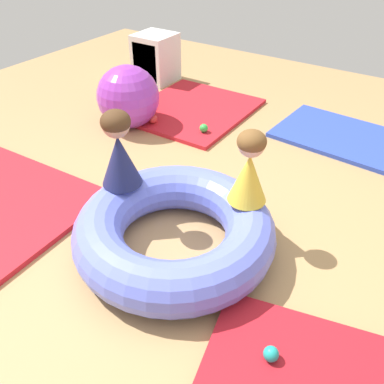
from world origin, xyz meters
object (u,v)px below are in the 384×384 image
at_px(play_ball_red, 153,119).
at_px(play_ball_pink, 146,101).
at_px(play_ball_green, 204,128).
at_px(exercise_ball_large, 128,97).
at_px(inflatable_cushion, 175,231).
at_px(storage_cube, 155,58).
at_px(child_in_navy, 119,149).
at_px(play_ball_teal, 271,354).
at_px(child_in_yellow, 249,168).

bearing_deg(play_ball_red, play_ball_pink, 137.72).
relative_size(play_ball_green, exercise_ball_large, 0.14).
xyz_separation_m(play_ball_pink, exercise_ball_large, (0.12, -0.40, 0.22)).
bearing_deg(inflatable_cushion, storage_cube, 130.18).
relative_size(child_in_navy, play_ball_red, 5.91).
xyz_separation_m(play_ball_green, exercise_ball_large, (-0.73, -0.22, 0.22)).
bearing_deg(child_in_navy, play_ball_pink, 3.94).
relative_size(play_ball_pink, play_ball_teal, 1.17).
relative_size(child_in_navy, play_ball_green, 6.36).
distance_m(child_in_yellow, play_ball_teal, 1.05).
bearing_deg(play_ball_pink, play_ball_green, -12.30).
distance_m(inflatable_cushion, play_ball_green, 1.58).
relative_size(play_ball_pink, exercise_ball_large, 0.15).
xyz_separation_m(inflatable_cushion, child_in_yellow, (0.31, 0.35, 0.39)).
bearing_deg(play_ball_red, child_in_navy, -59.55).
bearing_deg(inflatable_cushion, child_in_yellow, 48.67).
relative_size(child_in_yellow, child_in_navy, 0.93).
distance_m(inflatable_cushion, storage_cube, 3.03).
bearing_deg(play_ball_teal, play_ball_pink, 139.97).
height_order(child_in_navy, play_ball_teal, child_in_navy).
bearing_deg(child_in_yellow, child_in_navy, -97.92).
xyz_separation_m(child_in_yellow, play_ball_green, (-0.99, 1.07, -0.47)).
height_order(child_in_yellow, play_ball_teal, child_in_yellow).
bearing_deg(play_ball_green, storage_cube, 145.08).
bearing_deg(child_in_yellow, exercise_ball_large, -144.83).
height_order(play_ball_green, play_ball_teal, play_ball_green).
distance_m(play_ball_pink, exercise_ball_large, 0.47).
relative_size(play_ball_red, play_ball_green, 1.08).
height_order(play_ball_red, exercise_ball_large, exercise_ball_large).
height_order(play_ball_pink, play_ball_teal, play_ball_pink).
distance_m(inflatable_cushion, play_ball_teal, 0.95).
bearing_deg(play_ball_teal, inflatable_cushion, 155.01).
xyz_separation_m(child_in_navy, play_ball_red, (-0.73, 1.24, -0.49)).
bearing_deg(child_in_yellow, inflatable_cushion, -69.84).
height_order(play_ball_red, play_ball_green, play_ball_red).
height_order(play_ball_red, play_ball_teal, play_ball_red).
relative_size(play_ball_green, play_ball_teal, 1.06).
xyz_separation_m(inflatable_cushion, child_in_navy, (-0.47, 0.06, 0.41)).
bearing_deg(play_ball_pink, inflatable_cushion, -46.40).
distance_m(child_in_navy, play_ball_teal, 1.49).
xyz_separation_m(child_in_yellow, storage_cube, (-2.26, 1.96, -0.27)).
relative_size(play_ball_red, storage_cube, 0.16).
xyz_separation_m(child_in_navy, play_ball_teal, (1.33, -0.46, -0.49)).
xyz_separation_m(play_ball_teal, exercise_ball_large, (-2.27, 1.61, 0.22)).
xyz_separation_m(inflatable_cushion, play_ball_pink, (-1.53, 1.61, -0.07)).
height_order(child_in_yellow, play_ball_red, child_in_yellow).
distance_m(play_ball_pink, play_ball_teal, 3.13).
xyz_separation_m(child_in_navy, play_ball_pink, (-1.06, 1.55, -0.49)).
bearing_deg(exercise_ball_large, play_ball_pink, 106.74).
xyz_separation_m(child_in_yellow, exercise_ball_large, (-1.72, 0.85, -0.25)).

